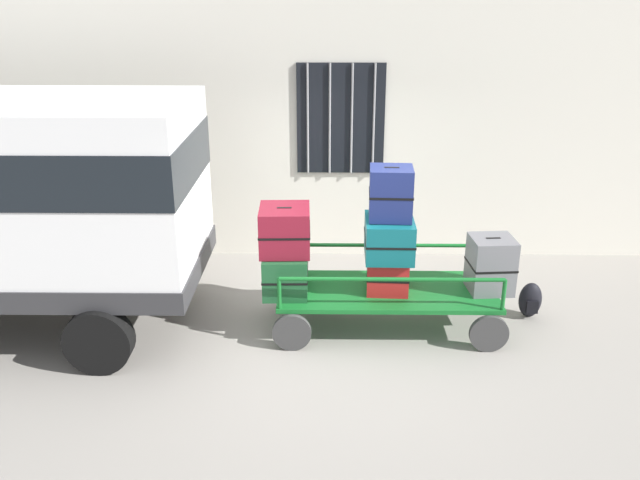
{
  "coord_description": "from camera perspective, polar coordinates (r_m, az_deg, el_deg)",
  "views": [
    {
      "loc": [
        -0.06,
        -6.71,
        3.76
      ],
      "look_at": [
        -0.15,
        0.17,
        1.08
      ],
      "focal_mm": 37.38,
      "sensor_mm": 36.0,
      "label": 1
    }
  ],
  "objects": [
    {
      "name": "backpack",
      "position": [
        8.33,
        17.56,
        -4.94
      ],
      "size": [
        0.27,
        0.22,
        0.44
      ],
      "color": "black",
      "rests_on": "ground"
    },
    {
      "name": "suitcase_midleft_bottom",
      "position": [
        7.59,
        5.79,
        -2.75
      ],
      "size": [
        0.5,
        0.57,
        0.41
      ],
      "color": "#B21E1E",
      "rests_on": "luggage_cart"
    },
    {
      "name": "suitcase_center_bottom",
      "position": [
        7.72,
        14.41,
        -2.03
      ],
      "size": [
        0.51,
        0.5,
        0.63
      ],
      "color": "slate",
      "rests_on": "luggage_cart"
    },
    {
      "name": "cart_railing",
      "position": [
        7.53,
        5.84,
        -2.1
      ],
      "size": [
        2.43,
        1.02,
        0.37
      ],
      "color": "#146023",
      "rests_on": "luggage_cart"
    },
    {
      "name": "suitcase_midleft_top",
      "position": [
        7.24,
        6.08,
        4.0
      ],
      "size": [
        0.49,
        0.44,
        0.58
      ],
      "color": "navy",
      "rests_on": "suitcase_midleft_middle"
    },
    {
      "name": "suitcase_left_bottom",
      "position": [
        7.57,
        -2.94,
        -2.51
      ],
      "size": [
        0.52,
        0.83,
        0.47
      ],
      "color": "#194C28",
      "rests_on": "luggage_cart"
    },
    {
      "name": "building_wall",
      "position": [
        9.32,
        1.13,
        13.52
      ],
      "size": [
        12.0,
        0.38,
        5.0
      ],
      "color": "silver",
      "rests_on": "ground"
    },
    {
      "name": "suitcase_left_middle",
      "position": [
        7.34,
        -3.03,
        0.87
      ],
      "size": [
        0.58,
        0.6,
        0.52
      ],
      "color": "maroon",
      "rests_on": "suitcase_left_bottom"
    },
    {
      "name": "ground_plane",
      "position": [
        7.69,
        1.09,
        -7.96
      ],
      "size": [
        40.0,
        40.0,
        0.0
      ],
      "primitive_type": "plane",
      "color": "gray"
    },
    {
      "name": "luggage_cart",
      "position": [
        7.69,
        5.73,
        -4.78
      ],
      "size": [
        2.55,
        1.15,
        0.48
      ],
      "color": "#146023",
      "rests_on": "ground"
    },
    {
      "name": "suitcase_midleft_middle",
      "position": [
        7.4,
        5.94,
        0.18
      ],
      "size": [
        0.55,
        0.66,
        0.45
      ],
      "color": "#0F5960",
      "rests_on": "suitcase_midleft_bottom"
    }
  ]
}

